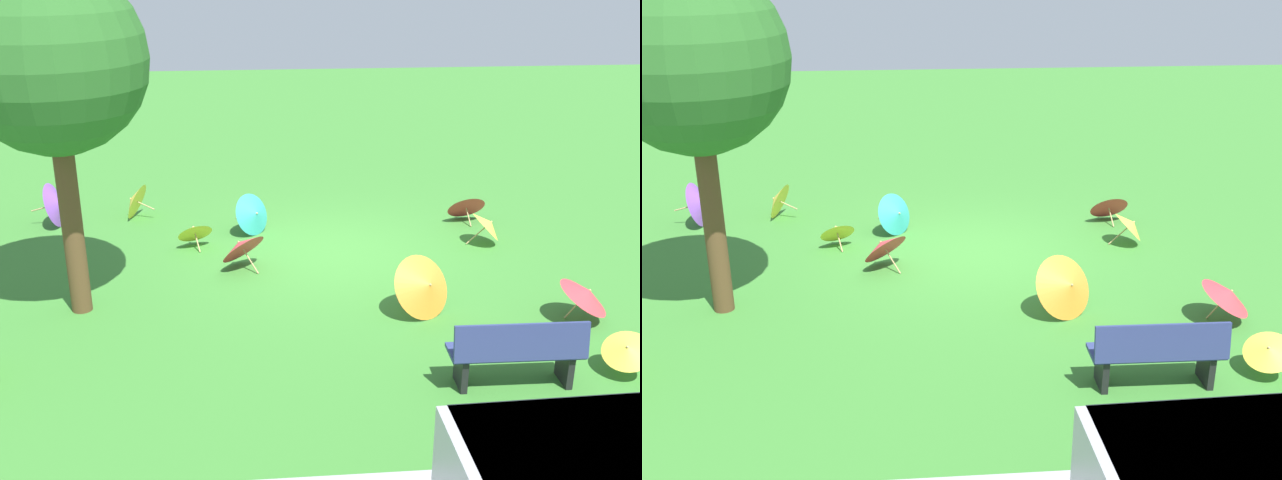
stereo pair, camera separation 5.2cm
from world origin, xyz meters
TOP-DOWN VIEW (x-y plane):
  - ground at (0.00, 0.00)m, footprint 40.00×40.00m
  - park_bench at (-1.80, 4.39)m, footprint 1.61×0.51m
  - shade_tree at (3.80, 1.82)m, footprint 2.51×2.51m
  - parasol_teal_0 at (1.27, -1.07)m, footprint 0.83×0.85m
  - parasol_yellow_0 at (2.32, -0.52)m, footprint 0.75×0.70m
  - parasol_red_0 at (-2.74, -1.40)m, footprint 0.79×0.69m
  - parasol_red_1 at (-3.33, 2.80)m, footprint 0.98×1.00m
  - parasol_yellow_1 at (-3.25, 4.24)m, footprint 0.84×0.84m
  - parasol_orange_0 at (-1.13, 2.42)m, footprint 1.15×1.06m
  - parasol_yellow_2 at (-2.83, -0.21)m, footprint 0.66×0.65m
  - parasol_purple_0 at (4.91, -1.82)m, footprint 0.74×0.87m
  - parasol_red_3 at (1.49, 0.49)m, footprint 1.00×1.00m
  - parasol_yellow_3 at (3.56, -2.14)m, footprint 0.68×0.80m

SIDE VIEW (x-z plane):
  - ground at x=0.00m, z-range 0.00..0.00m
  - parasol_yellow_0 at x=2.32m, z-range 0.02..0.59m
  - parasol_red_0 at x=-2.74m, z-range 0.01..0.65m
  - parasol_yellow_1 at x=-3.25m, z-range 0.08..0.63m
  - parasol_yellow_3 at x=3.56m, z-range 0.00..0.72m
  - parasol_yellow_2 at x=-2.83m, z-range 0.04..0.69m
  - parasol_teal_0 at x=1.27m, z-range 0.00..0.77m
  - parasol_red_3 at x=1.49m, z-range 0.03..0.75m
  - parasol_red_1 at x=-3.33m, z-range 0.08..0.76m
  - parasol_purple_0 at x=4.91m, z-range 0.00..0.86m
  - parasol_orange_0 at x=-1.13m, z-range 0.00..0.92m
  - park_bench at x=-1.80m, z-range 0.01..0.92m
  - shade_tree at x=3.80m, z-range 1.14..5.99m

